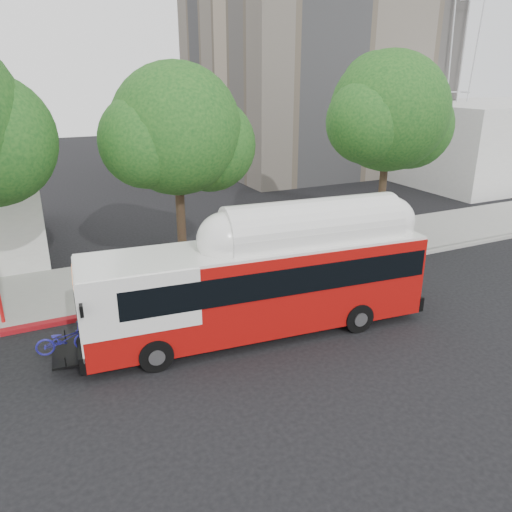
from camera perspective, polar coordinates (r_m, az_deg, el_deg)
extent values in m
plane|color=black|center=(16.59, 1.57, -9.15)|extent=(120.00, 120.00, 0.00)
cube|color=gray|center=(21.98, -6.14, -1.42)|extent=(60.00, 5.00, 0.15)
cube|color=gray|center=(19.73, -3.59, -3.93)|extent=(60.00, 0.30, 0.15)
cube|color=maroon|center=(18.94, -12.06, -5.44)|extent=(10.00, 0.32, 0.16)
cylinder|color=#2D2116|center=(20.41, -8.59, 4.59)|extent=(0.36, 0.36, 5.44)
sphere|color=#134316|center=(19.78, -9.12, 14.12)|extent=(5.00, 5.00, 5.00)
sphere|color=#134316|center=(20.48, -5.41, 12.56)|extent=(3.75, 3.75, 3.75)
cylinder|color=#2D2116|center=(24.90, 14.24, 7.40)|extent=(0.36, 0.36, 5.76)
sphere|color=#134316|center=(24.40, 14.98, 15.66)|extent=(5.40, 5.40, 5.40)
sphere|color=#134316|center=(25.58, 17.17, 14.01)|extent=(4.05, 4.05, 4.05)
cube|color=silver|center=(46.91, 26.70, 11.82)|extent=(20.00, 12.00, 6.00)
cube|color=#A30D0B|center=(16.11, 0.30, -3.50)|extent=(11.17, 3.36, 2.66)
cube|color=black|center=(16.06, 1.84, -1.47)|extent=(10.08, 3.31, 0.87)
cube|color=white|center=(15.61, 0.31, 1.10)|extent=(11.17, 3.28, 0.09)
cube|color=white|center=(16.25, 6.38, 2.62)|extent=(6.01, 2.35, 0.50)
cube|color=black|center=(15.80, -20.89, -10.30)|extent=(0.88, 1.71, 0.06)
imported|color=navy|center=(15.60, -21.10, -8.89)|extent=(0.69, 1.62, 0.83)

